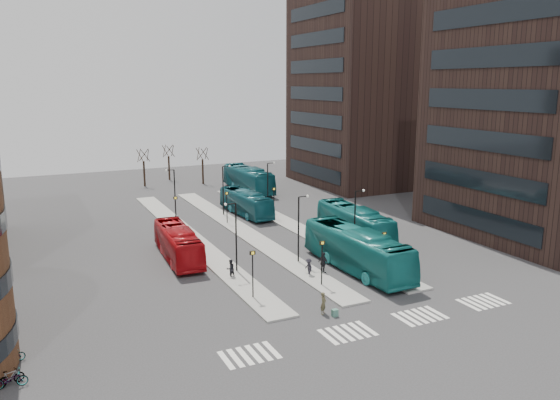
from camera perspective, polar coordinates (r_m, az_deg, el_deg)
name	(u,v)px	position (r m, az deg, el deg)	size (l,w,h in m)	color
ground	(398,356)	(34.84, 12.21, -15.66)	(160.00, 160.00, 0.00)	#2C2C2F
island_left	(190,238)	(58.44, -9.35, -3.91)	(2.50, 45.00, 0.15)	gray
island_mid	(243,231)	(60.30, -3.87, -3.27)	(2.50, 45.00, 0.15)	gray
island_right	(292,225)	(62.68, 1.24, -2.65)	(2.50, 45.00, 0.15)	gray
suitcase	(335,313)	(39.33, 5.75, -11.65)	(0.42, 0.33, 0.52)	navy
red_bus	(178,243)	(51.63, -10.62, -4.45)	(2.55, 10.89, 3.03)	#B20D13
teal_bus_a	(357,250)	(48.19, 8.02, -5.17)	(3.09, 13.20, 3.68)	#16716F
teal_bus_b	(246,203)	(67.74, -3.59, -0.30)	(2.53, 10.81, 3.01)	#12505B
teal_bus_c	(354,223)	(57.68, 7.78, -2.39)	(2.88, 12.30, 3.43)	#156C6D
teal_bus_d	(248,179)	(82.44, -3.35, 2.20)	(3.10, 13.27, 3.70)	#145A66
traveller	(323,303)	(39.42, 4.56, -10.70)	(0.59, 0.39, 1.61)	#4D472E
commuter_a	(231,269)	(46.36, -5.19, -7.16)	(0.78, 0.61, 1.60)	black
commuter_b	(323,263)	(47.30, 4.55, -6.57)	(1.10, 0.46, 1.88)	black
commuter_c	(309,267)	(46.69, 3.00, -7.03)	(0.99, 0.57, 1.53)	black
bicycle_near	(10,380)	(34.12, -26.38, -16.47)	(0.62, 1.78, 0.94)	gray
bicycle_mid	(10,377)	(34.37, -26.37, -16.28)	(0.43, 1.51, 0.91)	gray
bicycle_far	(10,356)	(36.82, -26.35, -14.39)	(0.56, 1.60, 0.84)	gray
crosswalk_stripes	(382,325)	(38.64, 10.61, -12.67)	(22.35, 2.40, 0.01)	silver
tower_near	(556,93)	(65.14, 26.89, 9.91)	(20.12, 20.00, 30.00)	black
tower_far	(370,90)	(90.13, 9.34, 11.32)	(20.12, 20.00, 30.00)	black
sign_poles	(266,226)	(53.31, -1.50, -2.72)	(12.45, 22.12, 3.65)	black
lamp_posts	(255,203)	(57.89, -2.60, -0.33)	(14.04, 20.24, 6.12)	black
bare_trees	(172,167)	(90.47, -11.21, 3.44)	(10.97, 8.14, 5.90)	black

